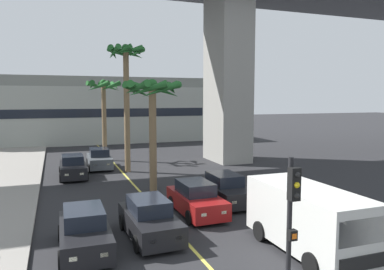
# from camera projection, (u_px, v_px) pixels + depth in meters

# --- Properties ---
(lane_stripe_center) EXTENTS (0.14, 56.00, 0.01)m
(lane_stripe_center) POSITION_uv_depth(u_px,v_px,m) (136.00, 187.00, 23.09)
(lane_stripe_center) COLOR #DBCC4C
(lane_stripe_center) RESTS_ON ground
(pier_building_backdrop) EXTENTS (29.43, 8.04, 8.04)m
(pier_building_backdrop) POSITION_uv_depth(u_px,v_px,m) (93.00, 110.00, 46.96)
(pier_building_backdrop) COLOR #ADB2A8
(pier_building_backdrop) RESTS_ON ground
(car_queue_front) EXTENTS (1.94, 4.16, 1.56)m
(car_queue_front) POSITION_uv_depth(u_px,v_px,m) (149.00, 219.00, 14.82)
(car_queue_front) COLOR black
(car_queue_front) RESTS_ON ground
(car_queue_second) EXTENTS (1.90, 4.14, 1.56)m
(car_queue_second) POSITION_uv_depth(u_px,v_px,m) (99.00, 159.00, 29.33)
(car_queue_second) COLOR #4C5156
(car_queue_second) RESTS_ON ground
(car_queue_third) EXTENTS (1.87, 4.12, 1.56)m
(car_queue_third) POSITION_uv_depth(u_px,v_px,m) (84.00, 232.00, 13.46)
(car_queue_third) COLOR black
(car_queue_third) RESTS_ON ground
(car_queue_fourth) EXTENTS (1.85, 4.11, 1.56)m
(car_queue_fourth) POSITION_uv_depth(u_px,v_px,m) (73.00, 167.00, 25.89)
(car_queue_fourth) COLOR black
(car_queue_fourth) RESTS_ON ground
(car_queue_fifth) EXTENTS (1.88, 4.13, 1.56)m
(car_queue_fifth) POSITION_uv_depth(u_px,v_px,m) (225.00, 190.00, 19.61)
(car_queue_fifth) COLOR black
(car_queue_fifth) RESTS_ON ground
(car_queue_sixth) EXTENTS (1.87, 4.12, 1.56)m
(car_queue_sixth) POSITION_uv_depth(u_px,v_px,m) (196.00, 199.00, 17.75)
(car_queue_sixth) COLOR maroon
(car_queue_sixth) RESTS_ON ground
(delivery_van) EXTENTS (2.17, 5.25, 2.36)m
(delivery_van) POSITION_uv_depth(u_px,v_px,m) (307.00, 218.00, 13.26)
(delivery_van) COLOR silver
(delivery_van) RESTS_ON ground
(traffic_light_median_near) EXTENTS (0.24, 0.37, 4.20)m
(traffic_light_median_near) POSITION_uv_depth(u_px,v_px,m) (291.00, 221.00, 8.58)
(traffic_light_median_near) COLOR black
(traffic_light_median_near) RESTS_ON ground
(palm_tree_near_median) EXTENTS (3.48, 3.53, 6.63)m
(palm_tree_near_median) POSITION_uv_depth(u_px,v_px,m) (152.00, 100.00, 21.55)
(palm_tree_near_median) COLOR brown
(palm_tree_near_median) RESTS_ON ground
(palm_tree_mid_median) EXTENTS (3.09, 3.20, 7.13)m
(palm_tree_mid_median) POSITION_uv_depth(u_px,v_px,m) (104.00, 97.00, 32.55)
(palm_tree_mid_median) COLOR brown
(palm_tree_mid_median) RESTS_ON ground
(palm_tree_far_median) EXTENTS (2.87, 2.91, 9.44)m
(palm_tree_far_median) POSITION_uv_depth(u_px,v_px,m) (126.00, 71.00, 27.28)
(palm_tree_far_median) COLOR brown
(palm_tree_far_median) RESTS_ON ground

